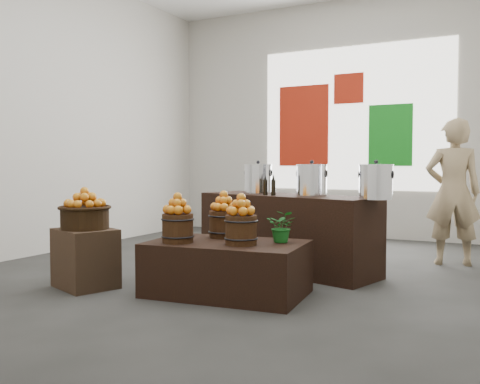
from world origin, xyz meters
The scene contains 24 objects.
ground centered at (0.00, 0.00, 0.00)m, with size 7.00×7.00×0.00m, color #363633.
back_wall centered at (0.00, 3.50, 2.00)m, with size 6.00×0.04×4.00m, color #B8B5AA.
back_opening centered at (0.30, 3.48, 2.00)m, with size 3.20×0.02×2.40m, color white.
deco_red_left centered at (-0.60, 3.47, 1.90)m, with size 0.90×0.04×1.40m, color #A51E0C.
deco_green_right centered at (0.90, 3.47, 1.70)m, with size 0.70×0.04×1.00m, color #137E1A.
deco_red_upper centered at (0.20, 3.47, 2.50)m, with size 0.50×0.04×0.50m, color #A51E0C.
crate centered at (-1.05, -1.42, 0.29)m, with size 0.59×0.48×0.59m, color #4C3523.
wicker_basket centered at (-1.05, -1.42, 0.69)m, with size 0.47×0.47×0.21m, color black.
apples_in_basket centered at (-1.05, -1.42, 0.90)m, with size 0.37×0.37×0.20m, color #AF0F05, non-canonical shape.
display_table centered at (0.34, -1.02, 0.25)m, with size 1.45×0.89×0.50m, color black.
apple_bucket_front_left centered at (-0.05, -1.27, 0.63)m, with size 0.29×0.29×0.27m, color #3E2611.
apples_in_bucket_front_left centered at (-0.05, -1.27, 0.86)m, with size 0.22×0.22×0.19m, color #AF0F05, non-canonical shape.
apple_bucket_front_right centered at (0.54, -1.11, 0.63)m, with size 0.29×0.29×0.27m, color #3E2611.
apples_in_bucket_front_right centered at (0.54, -1.11, 0.86)m, with size 0.22×0.22×0.19m, color #AF0F05, non-canonical shape.
apple_bucket_rear centered at (0.17, -0.77, 0.63)m, with size 0.29×0.29×0.27m, color #3E2611.
apples_in_bucket_rear centered at (0.17, -0.77, 0.86)m, with size 0.22×0.22×0.19m, color #AF0F05, non-canonical shape.
herb_garnish_right centered at (0.82, -0.82, 0.65)m, with size 0.27×0.24×0.30m, color #125819.
herb_garnish_left centered at (-0.31, -0.98, 0.63)m, with size 0.14×0.11×0.25m, color #125819.
counter centered at (0.40, 0.30, 0.44)m, with size 2.15×0.68×0.88m, color black.
stock_pot_left centered at (-0.02, 0.41, 1.04)m, with size 0.33×0.33×0.33m, color silver.
stock_pot_center centered at (0.73, 0.21, 1.04)m, with size 0.33×0.33×0.33m, color silver.
stock_pot_right centered at (1.49, 0.01, 1.04)m, with size 0.33×0.33×0.33m, color silver.
oil_cruets centered at (0.35, 0.09, 1.00)m, with size 0.16×0.06×0.24m, color black, non-canonical shape.
shopper centered at (2.06, 1.56, 0.89)m, with size 0.65×0.43×1.78m, color #9B845F.
Camera 1 is at (2.76, -5.39, 1.23)m, focal length 40.00 mm.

